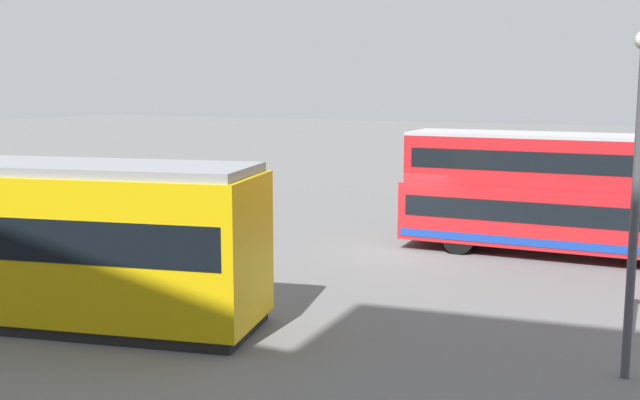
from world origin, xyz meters
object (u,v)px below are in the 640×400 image
at_px(double_decker_bus, 571,194).
at_px(pedestrian_near_railing, 196,240).
at_px(tram_yellow, 1,237).
at_px(info_sign, 41,211).
at_px(street_lamp, 637,178).

bearing_deg(double_decker_bus, pedestrian_near_railing, 36.20).
height_order(double_decker_bus, tram_yellow, double_decker_bus).
xyz_separation_m(info_sign, street_lamp, (-16.35, 2.36, 2.10)).
height_order(double_decker_bus, street_lamp, street_lamp).
distance_m(double_decker_bus, info_sign, 16.02).
height_order(double_decker_bus, pedestrian_near_railing, double_decker_bus).
height_order(tram_yellow, pedestrian_near_railing, tram_yellow).
bearing_deg(tram_yellow, info_sign, -54.61).
height_order(tram_yellow, street_lamp, street_lamp).
bearing_deg(tram_yellow, pedestrian_near_railing, -108.83).
distance_m(info_sign, street_lamp, 16.65).
bearing_deg(info_sign, pedestrian_near_railing, -170.30).
relative_size(info_sign, street_lamp, 0.37).
xyz_separation_m(pedestrian_near_railing, info_sign, (4.87, 0.83, 0.60)).
relative_size(double_decker_bus, street_lamp, 1.66).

